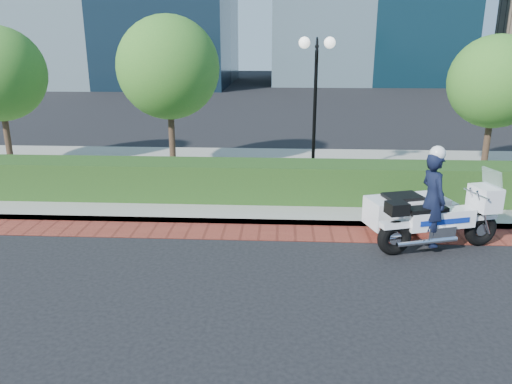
# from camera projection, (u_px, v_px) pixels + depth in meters

# --- Properties ---
(ground) EXTENTS (120.00, 120.00, 0.00)m
(ground) POSITION_uv_depth(u_px,v_px,m) (276.00, 260.00, 10.15)
(ground) COLOR black
(ground) RESTS_ON ground
(brick_strip) EXTENTS (60.00, 1.00, 0.01)m
(brick_strip) POSITION_uv_depth(u_px,v_px,m) (277.00, 233.00, 11.57)
(brick_strip) COLOR maroon
(brick_strip) RESTS_ON ground
(sidewalk) EXTENTS (60.00, 8.00, 0.15)m
(sidewalk) POSITION_uv_depth(u_px,v_px,m) (279.00, 178.00, 15.84)
(sidewalk) COLOR gray
(sidewalk) RESTS_ON ground
(hedge_main) EXTENTS (18.00, 1.20, 1.00)m
(hedge_main) POSITION_uv_depth(u_px,v_px,m) (279.00, 181.00, 13.39)
(hedge_main) COLOR #113416
(hedge_main) RESTS_ON sidewalk
(lamppost) EXTENTS (1.02, 0.70, 4.21)m
(lamppost) POSITION_uv_depth(u_px,v_px,m) (315.00, 88.00, 14.17)
(lamppost) COLOR black
(lamppost) RESTS_ON sidewalk
(tree_b) EXTENTS (3.20, 3.20, 4.89)m
(tree_b) POSITION_uv_depth(u_px,v_px,m) (168.00, 68.00, 15.51)
(tree_b) COLOR #332319
(tree_b) RESTS_ON sidewalk
(tree_c) EXTENTS (2.80, 2.80, 4.30)m
(tree_c) POSITION_uv_depth(u_px,v_px,m) (495.00, 82.00, 15.10)
(tree_c) COLOR #332319
(tree_c) RESTS_ON sidewalk
(police_motorcycle) EXTENTS (2.83, 2.05, 2.27)m
(police_motorcycle) POSITION_uv_depth(u_px,v_px,m) (425.00, 210.00, 10.77)
(police_motorcycle) COLOR black
(police_motorcycle) RESTS_ON ground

